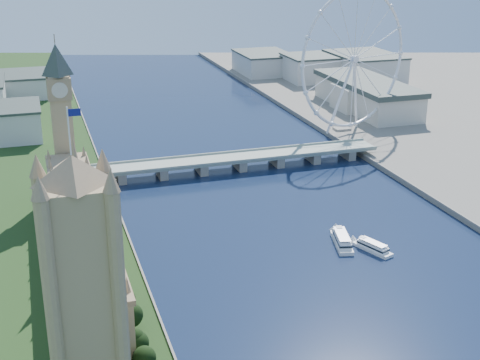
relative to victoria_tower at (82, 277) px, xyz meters
name	(u,v)px	position (x,y,z in m)	size (l,w,h in m)	color
victoria_tower	(82,277)	(0.00, 0.00, 0.00)	(28.16, 28.16, 112.00)	tan
parliament_range	(81,236)	(7.00, 115.00, -36.01)	(24.00, 200.00, 70.00)	tan
big_ben	(60,101)	(7.00, 223.00, 12.08)	(20.02, 20.02, 110.00)	tan
westminster_bridge	(240,160)	(135.00, 245.00, -47.86)	(220.00, 22.00, 9.50)	gray
london_eye	(354,60)	(254.98, 300.08, 13.03)	(113.60, 39.12, 124.30)	silver
county_hall	(366,111)	(310.00, 375.00, -54.49)	(54.00, 144.00, 35.00)	beige
city_skyline	(203,79)	(174.22, 505.08, -37.53)	(505.00, 280.00, 32.00)	beige
tour_boat_near	(342,245)	(150.13, 99.53, -54.49)	(8.42, 32.78, 7.27)	silver
tour_boat_far	(372,251)	(163.07, 86.96, -54.49)	(7.01, 27.55, 6.06)	white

